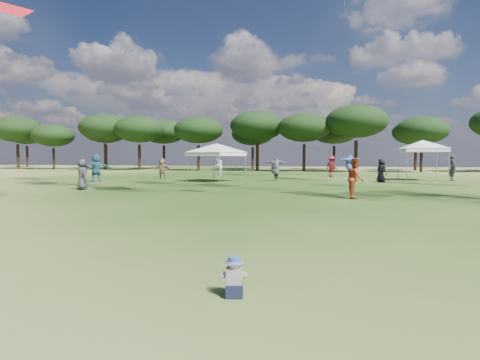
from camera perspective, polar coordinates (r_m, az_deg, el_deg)
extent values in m
cylinder|color=black|center=(65.02, -29.03, 2.93)|extent=(0.40, 0.40, 3.51)
ellipsoid|color=black|center=(65.14, -29.13, 6.33)|extent=(6.82, 6.82, 3.68)
cylinder|color=black|center=(61.22, -24.97, 2.76)|extent=(0.33, 0.33, 2.92)
ellipsoid|color=black|center=(61.29, -25.04, 5.77)|extent=(5.67, 5.67, 3.06)
cylinder|color=black|center=(56.82, -18.59, 3.17)|extent=(0.40, 0.40, 3.49)
ellipsoid|color=black|center=(56.96, -18.66, 7.04)|extent=(6.79, 6.79, 3.66)
cylinder|color=black|center=(54.03, -14.10, 3.15)|extent=(0.38, 0.38, 3.32)
ellipsoid|color=black|center=(54.15, -14.16, 7.02)|extent=(6.44, 6.44, 3.47)
cylinder|color=black|center=(50.02, -5.90, 3.14)|extent=(0.36, 0.36, 3.14)
ellipsoid|color=black|center=(50.14, -5.92, 7.09)|extent=(6.11, 6.11, 3.29)
cylinder|color=black|center=(49.62, 2.48, 3.34)|extent=(0.40, 0.40, 3.46)
ellipsoid|color=black|center=(49.77, 2.49, 7.73)|extent=(6.73, 6.73, 3.63)
cylinder|color=black|center=(47.68, 9.09, 3.15)|extent=(0.37, 0.37, 3.21)
ellipsoid|color=black|center=(47.80, 9.13, 7.39)|extent=(6.24, 6.24, 3.36)
cylinder|color=black|center=(47.14, 16.15, 3.27)|extent=(0.41, 0.41, 3.56)
ellipsoid|color=black|center=(47.31, 16.22, 8.02)|extent=(6.91, 6.91, 3.73)
cylinder|color=black|center=(48.29, 24.38, 2.71)|extent=(0.33, 0.33, 2.88)
ellipsoid|color=black|center=(48.38, 24.47, 6.46)|extent=(5.60, 5.60, 3.02)
cylinder|color=black|center=(75.58, -28.01, 2.96)|extent=(0.41, 0.41, 3.56)
ellipsoid|color=black|center=(75.68, -28.09, 5.93)|extent=(6.92, 6.92, 3.73)
cylinder|color=black|center=(66.50, -18.49, 3.21)|extent=(0.41, 0.41, 3.62)
ellipsoid|color=black|center=(66.63, -18.55, 6.64)|extent=(7.03, 7.03, 3.79)
cylinder|color=black|center=(59.70, -10.75, 3.22)|extent=(0.39, 0.39, 3.37)
ellipsoid|color=black|center=(59.82, -10.79, 6.77)|extent=(6.54, 6.54, 3.53)
cylinder|color=black|center=(57.40, 1.81, 3.15)|extent=(0.36, 0.36, 3.11)
ellipsoid|color=black|center=(57.49, 1.82, 6.56)|extent=(6.05, 6.05, 3.26)
cylinder|color=black|center=(55.43, 13.23, 3.10)|extent=(0.37, 0.37, 3.20)
ellipsoid|color=black|center=(55.54, 13.27, 6.74)|extent=(6.21, 6.21, 3.35)
cylinder|color=black|center=(55.13, 23.68, 2.81)|extent=(0.34, 0.34, 2.99)
ellipsoid|color=black|center=(55.22, 23.76, 6.23)|extent=(5.81, 5.81, 3.13)
cylinder|color=gray|center=(27.18, -7.52, 1.76)|extent=(0.06, 0.06, 1.91)
cylinder|color=gray|center=(25.33, -2.91, 1.68)|extent=(0.06, 0.06, 1.91)
cylinder|color=gray|center=(29.28, -3.74, 1.89)|extent=(0.06, 0.06, 1.91)
cylinder|color=gray|center=(27.57, 0.76, 1.81)|extent=(0.06, 0.06, 1.91)
cube|color=silver|center=(27.30, -3.36, 3.69)|extent=(3.88, 3.88, 0.25)
pyramid|color=silver|center=(27.31, -3.36, 5.22)|extent=(5.58, 5.58, 0.60)
cylinder|color=gray|center=(29.73, 22.61, 1.94)|extent=(0.06, 0.06, 2.20)
cylinder|color=gray|center=(30.42, 27.56, 1.84)|extent=(0.06, 0.06, 2.20)
cylinder|color=gray|center=(32.36, 21.59, 2.04)|extent=(0.06, 0.06, 2.20)
cylinder|color=gray|center=(33.00, 26.17, 1.96)|extent=(0.06, 0.06, 2.20)
cube|color=silver|center=(31.35, 24.53, 3.86)|extent=(3.00, 3.00, 0.25)
pyramid|color=silver|center=(31.37, 24.56, 5.19)|extent=(5.79, 5.79, 0.60)
cube|color=black|center=(4.90, -0.83, -15.39)|extent=(0.24, 0.24, 0.16)
cube|color=black|center=(5.05, -1.60, -15.25)|extent=(0.11, 0.19, 0.08)
cube|color=black|center=(5.05, 0.01, -15.26)|extent=(0.11, 0.19, 0.08)
cube|color=white|center=(4.85, -0.83, -13.50)|extent=(0.22, 0.18, 0.20)
cylinder|color=white|center=(4.90, -2.30, -13.30)|extent=(0.11, 0.20, 0.12)
cylinder|color=white|center=(4.90, 0.66, -13.32)|extent=(0.11, 0.20, 0.12)
sphere|color=#E0B293|center=(4.81, -0.83, -11.93)|extent=(0.14, 0.14, 0.14)
cone|color=#5372C3|center=(4.80, -0.83, -11.57)|extent=(0.23, 0.23, 0.02)
cylinder|color=#5372C3|center=(4.79, -0.83, -11.20)|extent=(0.15, 0.15, 0.06)
imported|color=black|center=(27.92, 19.46, 1.28)|extent=(0.86, 0.91, 1.56)
imported|color=#292A2E|center=(31.72, 27.97, 1.55)|extent=(0.52, 0.72, 1.84)
imported|color=#313136|center=(21.80, -21.54, 0.74)|extent=(0.90, 0.86, 1.56)
imported|color=navy|center=(36.10, 15.34, 2.01)|extent=(2.24, 1.88, 1.89)
imported|color=maroon|center=(34.66, 12.89, 1.91)|extent=(1.31, 1.24, 1.78)
imported|color=#2A607F|center=(28.58, -19.81, 1.64)|extent=(1.72, 1.52, 1.89)
imported|color=white|center=(33.72, -3.12, 2.05)|extent=(0.85, 1.02, 1.89)
imported|color=#47474C|center=(28.16, 5.07, 1.56)|extent=(2.04, 1.45, 1.65)
imported|color=#AF3E1D|center=(16.56, 16.08, 0.23)|extent=(0.61, 0.79, 1.62)
imported|color=#846148|center=(31.05, -11.02, 1.61)|extent=(1.53, 0.70, 1.59)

